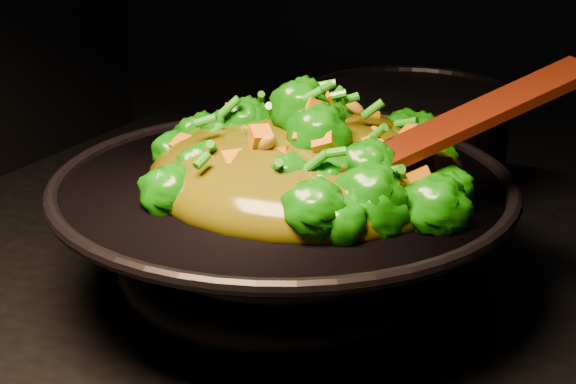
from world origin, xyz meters
The scene contains 4 objects.
wok centered at (-0.10, -0.04, 0.96)m, with size 0.42×0.42×0.12m, color black, non-canonical shape.
stir_fry centered at (-0.09, -0.02, 1.07)m, with size 0.30×0.30×0.10m, color #106407, non-canonical shape.
spatula centered at (0.02, -0.03, 1.07)m, with size 0.32×0.05×0.01m, color #331303.
back_pot centered at (-0.09, 0.27, 0.97)m, with size 0.25×0.25×0.14m, color black.
Camera 1 is at (0.22, -0.66, 1.28)m, focal length 50.00 mm.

